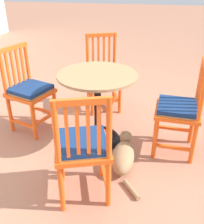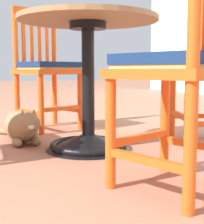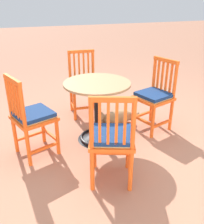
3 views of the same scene
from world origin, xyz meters
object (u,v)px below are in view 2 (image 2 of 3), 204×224
orange_chair_by_planter (46,70)px  tabby_cat (22,127)px  orange_chair_facing_out (182,70)px  cafe_table (88,99)px

orange_chair_by_planter → tabby_cat: orange_chair_by_planter is taller
orange_chair_by_planter → orange_chair_facing_out: (1.52, 0.11, 0.00)m
cafe_table → tabby_cat: (-0.35, -0.31, -0.19)m
orange_chair_by_planter → orange_chair_facing_out: same height
cafe_table → orange_chair_by_planter: (-0.78, -0.04, 0.16)m
cafe_table → orange_chair_facing_out: (0.75, 0.07, 0.16)m
cafe_table → orange_chair_facing_out: bearing=5.7°
orange_chair_facing_out → tabby_cat: orange_chair_facing_out is taller
orange_chair_by_planter → cafe_table: bearing=2.8°
cafe_table → tabby_cat: cafe_table is taller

